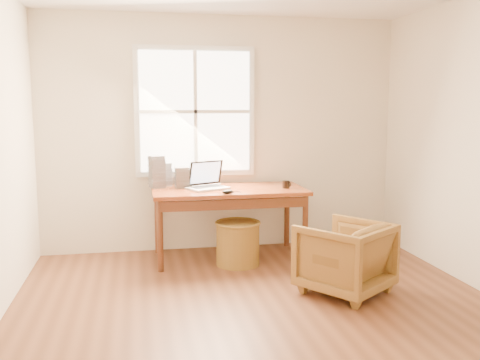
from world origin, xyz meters
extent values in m
cube|color=brown|center=(0.00, 0.00, -0.01)|extent=(4.00, 4.50, 0.02)
cube|color=beige|center=(0.00, 2.26, 1.30)|extent=(4.00, 0.02, 2.60)
cube|color=beige|center=(0.00, -2.26, 1.30)|extent=(4.00, 0.02, 2.60)
cube|color=silver|center=(-0.30, 2.22, 1.55)|extent=(1.32, 0.05, 1.42)
cube|color=white|center=(-0.30, 2.19, 1.55)|extent=(1.20, 0.02, 1.30)
cube|color=silver|center=(-0.30, 2.18, 1.55)|extent=(0.04, 0.02, 1.30)
cube|color=silver|center=(-0.30, 2.18, 1.55)|extent=(1.20, 0.02, 0.04)
cube|color=brown|center=(0.00, 1.80, 0.73)|extent=(1.60, 0.80, 0.04)
imported|color=brown|center=(0.80, 0.55, 0.32)|extent=(0.95, 0.96, 0.63)
cylinder|color=olive|center=(0.05, 1.53, 0.22)|extent=(0.44, 0.44, 0.44)
ellipsoid|color=black|center=(-0.07, 1.48, 0.77)|extent=(0.14, 0.10, 0.04)
cylinder|color=black|center=(0.60, 1.71, 0.79)|extent=(0.08, 0.08, 0.08)
cube|color=silver|center=(-0.64, 2.13, 0.88)|extent=(0.14, 0.13, 0.25)
cube|color=#29282E|center=(-0.48, 1.94, 0.86)|extent=(0.15, 0.13, 0.22)
cube|color=#92919E|center=(-0.74, 2.01, 0.92)|extent=(0.18, 0.17, 0.34)
cube|color=silver|center=(-0.36, 2.04, 0.85)|extent=(0.19, 0.18, 0.19)
camera|label=1|loc=(-0.94, -3.68, 1.64)|focal=40.00mm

